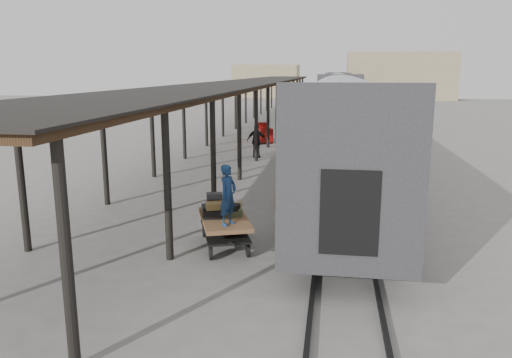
{
  "coord_description": "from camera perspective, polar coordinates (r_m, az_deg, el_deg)",
  "views": [
    {
      "loc": [
        2.82,
        -13.99,
        4.89
      ],
      "look_at": [
        0.57,
        0.53,
        1.7
      ],
      "focal_mm": 35.0,
      "sensor_mm": 36.0,
      "label": 1
    }
  ],
  "objects": [
    {
      "name": "building_left",
      "position": [
        96.86,
        1.22,
        11.14
      ],
      "size": [
        12.0,
        8.0,
        6.0
      ],
      "primitive_type": "cube",
      "color": "tan",
      "rests_on": "ground"
    },
    {
      "name": "luggage_tug",
      "position": [
        34.78,
        0.87,
        5.2
      ],
      "size": [
        1.46,
        1.77,
        1.35
      ],
      "rotation": [
        0.0,
        0.0,
        0.41
      ],
      "color": "maroon",
      "rests_on": "ground"
    },
    {
      "name": "train",
      "position": [
        47.83,
        9.37,
        9.47
      ],
      "size": [
        3.45,
        76.01,
        4.01
      ],
      "color": "silver",
      "rests_on": "ground"
    },
    {
      "name": "building_far",
      "position": [
        92.67,
        16.05,
        11.25
      ],
      "size": [
        18.0,
        10.0,
        8.0
      ],
      "primitive_type": "cube",
      "color": "tan",
      "rests_on": "ground"
    },
    {
      "name": "porter",
      "position": [
        13.22,
        -3.22,
        -1.84
      ],
      "size": [
        0.59,
        0.7,
        1.63
      ],
      "primitive_type": "imported",
      "rotation": [
        0.0,
        0.0,
        1.16
      ],
      "color": "navy",
      "rests_on": "baggage_cart"
    },
    {
      "name": "baggage_cart",
      "position": [
        14.16,
        -3.62,
        -5.21
      ],
      "size": [
        1.99,
        2.68,
        0.86
      ],
      "rotation": [
        0.0,
        0.0,
        0.35
      ],
      "color": "brown",
      "rests_on": "ground"
    },
    {
      "name": "suitcase_stack",
      "position": [
        14.35,
        -4.11,
        -3.28
      ],
      "size": [
        1.33,
        1.34,
        0.58
      ],
      "rotation": [
        0.0,
        0.0,
        0.35
      ],
      "color": "#363638",
      "rests_on": "baggage_cart"
    },
    {
      "name": "canopy",
      "position": [
        38.5,
        -0.5,
        10.94
      ],
      "size": [
        4.9,
        64.3,
        4.15
      ],
      "color": "#422B19",
      "rests_on": "ground"
    },
    {
      "name": "pedestrian",
      "position": [
        28.54,
        0.08,
        4.38
      ],
      "size": [
        1.17,
        0.53,
        1.95
      ],
      "primitive_type": "imported",
      "rotation": [
        0.0,
        0.0,
        3.1
      ],
      "color": "black",
      "rests_on": "ground"
    },
    {
      "name": "ground",
      "position": [
        15.08,
        -2.46,
        -6.68
      ],
      "size": [
        160.0,
        160.0,
        0.0
      ],
      "primitive_type": "plane",
      "color": "slate",
      "rests_on": "ground"
    },
    {
      "name": "rails",
      "position": [
        48.23,
        9.27,
        6.35
      ],
      "size": [
        1.54,
        150.0,
        0.12
      ],
      "color": "black",
      "rests_on": "ground"
    }
  ]
}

